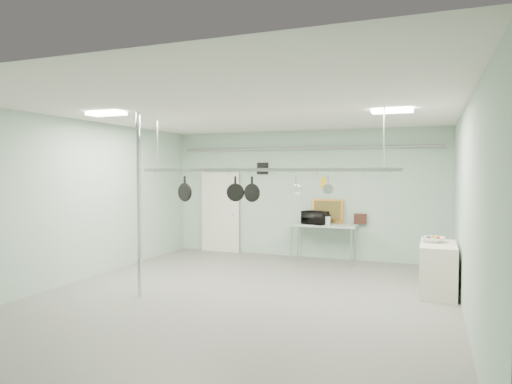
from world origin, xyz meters
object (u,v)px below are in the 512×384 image
at_px(microwave, 315,218).
at_px(fruit_bowl, 433,240).
at_px(chrome_pole, 139,205).
at_px(skillet_right, 252,189).
at_px(pot_rack, 260,168).
at_px(coffee_canister, 327,220).
at_px(side_cabinet, 438,269).
at_px(prep_table, 323,227).
at_px(skillet_left, 185,188).
at_px(skillet_mid, 235,189).

height_order(microwave, fruit_bowl, microwave).
bearing_deg(chrome_pole, skillet_right, 27.25).
relative_size(pot_rack, coffee_canister, 23.57).
bearing_deg(skillet_right, side_cabinet, 30.46).
distance_m(prep_table, fruit_bowl, 3.22).
relative_size(pot_rack, skillet_left, 10.42).
bearing_deg(chrome_pole, coffee_canister, 59.17).
bearing_deg(side_cabinet, chrome_pole, -157.59).
relative_size(fruit_bowl, skillet_mid, 0.86).
bearing_deg(fruit_bowl, prep_table, 140.09).
bearing_deg(pot_rack, coffee_canister, 80.59).
height_order(coffee_canister, skillet_right, skillet_right).
height_order(chrome_pole, coffee_canister, chrome_pole).
bearing_deg(skillet_mid, side_cabinet, 8.93).
relative_size(prep_table, skillet_right, 3.66).
relative_size(side_cabinet, skillet_right, 2.75).
distance_m(pot_rack, coffee_canister, 3.43).
bearing_deg(prep_table, skillet_right, -99.51).
bearing_deg(skillet_mid, pot_rack, -8.88).
height_order(prep_table, coffee_canister, coffee_canister).
xyz_separation_m(fruit_bowl, skillet_right, (-3.02, -1.24, 0.92)).
height_order(fruit_bowl, skillet_left, skillet_left).
bearing_deg(prep_table, microwave, -145.05).
bearing_deg(chrome_pole, skillet_left, 66.68).
height_order(fruit_bowl, skillet_right, skillet_right).
xyz_separation_m(microwave, coffee_canister, (0.29, -0.02, -0.06)).
bearing_deg(skillet_left, side_cabinet, 30.87).
xyz_separation_m(side_cabinet, coffee_canister, (-2.43, 2.06, 0.56)).
distance_m(pot_rack, fruit_bowl, 3.37).
relative_size(pot_rack, microwave, 8.41).
xyz_separation_m(side_cabinet, skillet_left, (-4.46, -1.10, 1.40)).
xyz_separation_m(fruit_bowl, skillet_left, (-4.38, -1.24, 0.91)).
distance_m(pot_rack, skillet_left, 1.56).
bearing_deg(prep_table, skillet_mid, -104.84).
xyz_separation_m(pot_rack, skillet_left, (-1.51, 0.00, -0.37)).
xyz_separation_m(microwave, fruit_bowl, (2.64, -1.94, -0.12)).
bearing_deg(coffee_canister, pot_rack, -99.41).
bearing_deg(side_cabinet, microwave, 142.59).
distance_m(side_cabinet, pot_rack, 3.62).
relative_size(pot_rack, skillet_mid, 10.65).
bearing_deg(side_cabinet, pot_rack, -159.55).
height_order(microwave, skillet_right, skillet_right).
height_order(chrome_pole, skillet_right, chrome_pole).
height_order(chrome_pole, microwave, chrome_pole).
xyz_separation_m(chrome_pole, skillet_mid, (1.43, 0.90, 0.26)).
distance_m(pot_rack, skillet_right, 0.39).
distance_m(prep_table, skillet_right, 3.50).
bearing_deg(skillet_mid, coffee_canister, 63.59).
bearing_deg(fruit_bowl, skillet_mid, -159.66).
height_order(pot_rack, fruit_bowl, pot_rack).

